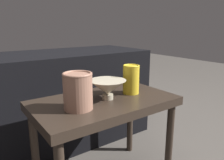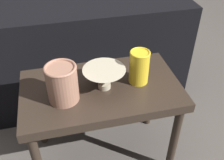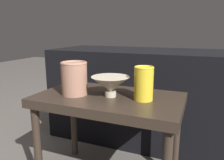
% 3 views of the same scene
% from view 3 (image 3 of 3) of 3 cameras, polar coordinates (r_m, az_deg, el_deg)
% --- Properties ---
extents(table, '(0.65, 0.38, 0.44)m').
position_cam_3_polar(table, '(1.00, -0.88, -7.32)').
color(table, '#2D231C').
rests_on(table, ground_plane).
extents(couch_backdrop, '(1.16, 0.50, 0.61)m').
position_cam_3_polar(couch_backdrop, '(1.51, 7.25, -3.68)').
color(couch_backdrop, black).
rests_on(couch_backdrop, ground_plane).
extents(bowl, '(0.17, 0.17, 0.09)m').
position_cam_3_polar(bowl, '(0.96, -0.42, -1.14)').
color(bowl, '#B2A88E').
rests_on(bowl, table).
extents(vase_textured_left, '(0.12, 0.12, 0.15)m').
position_cam_3_polar(vase_textured_left, '(1.00, -9.84, 0.60)').
color(vase_textured_left, '#996B56').
rests_on(vase_textured_left, table).
extents(vase_colorful_right, '(0.08, 0.08, 0.14)m').
position_cam_3_polar(vase_colorful_right, '(0.91, 8.22, -0.81)').
color(vase_colorful_right, gold).
rests_on(vase_colorful_right, table).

